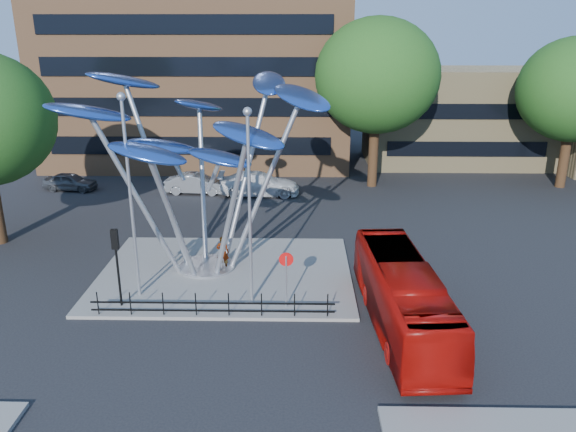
{
  "coord_description": "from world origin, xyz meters",
  "views": [
    {
      "loc": [
        2.47,
        -18.71,
        11.41
      ],
      "look_at": [
        2.05,
        4.0,
        3.69
      ],
      "focal_mm": 35.0,
      "sensor_mm": 36.0,
      "label": 1
    }
  ],
  "objects_px": {
    "street_lamp_right": "(249,191)",
    "red_bus": "(402,296)",
    "pedestrian": "(223,252)",
    "tree_right": "(377,76)",
    "traffic_light_island": "(116,251)",
    "parked_car_left": "(70,182)",
    "parked_car_mid": "(196,184)",
    "parked_car_right": "(259,184)",
    "tree_far": "(575,90)",
    "leaf_sculpture": "(199,131)",
    "no_entry_sign_island": "(286,270)",
    "street_lamp_left": "(129,181)"
  },
  "relations": [
    {
      "from": "street_lamp_left",
      "to": "parked_car_left",
      "type": "distance_m",
      "value": 20.04
    },
    {
      "from": "red_bus",
      "to": "parked_car_left",
      "type": "relative_size",
      "value": 2.57
    },
    {
      "from": "street_lamp_left",
      "to": "street_lamp_right",
      "type": "bearing_deg",
      "value": -5.71
    },
    {
      "from": "leaf_sculpture",
      "to": "parked_car_mid",
      "type": "bearing_deg",
      "value": 101.75
    },
    {
      "from": "parked_car_mid",
      "to": "parked_car_right",
      "type": "bearing_deg",
      "value": -91.26
    },
    {
      "from": "no_entry_sign_island",
      "to": "parked_car_left",
      "type": "bearing_deg",
      "value": 132.01
    },
    {
      "from": "tree_far",
      "to": "parked_car_mid",
      "type": "xyz_separation_m",
      "value": [
        -26.8,
        -2.2,
        -6.38
      ]
    },
    {
      "from": "tree_far",
      "to": "red_bus",
      "type": "relative_size",
      "value": 1.11
    },
    {
      "from": "red_bus",
      "to": "parked_car_mid",
      "type": "distance_m",
      "value": 21.82
    },
    {
      "from": "no_entry_sign_island",
      "to": "pedestrian",
      "type": "height_order",
      "value": "no_entry_sign_island"
    },
    {
      "from": "tree_right",
      "to": "tree_far",
      "type": "xyz_separation_m",
      "value": [
        14.0,
        0.0,
        -0.93
      ]
    },
    {
      "from": "street_lamp_left",
      "to": "no_entry_sign_island",
      "type": "xyz_separation_m",
      "value": [
        6.5,
        -0.98,
        -3.54
      ]
    },
    {
      "from": "pedestrian",
      "to": "parked_car_right",
      "type": "relative_size",
      "value": 0.29
    },
    {
      "from": "parked_car_mid",
      "to": "no_entry_sign_island",
      "type": "bearing_deg",
      "value": -155.52
    },
    {
      "from": "traffic_light_island",
      "to": "no_entry_sign_island",
      "type": "relative_size",
      "value": 1.4
    },
    {
      "from": "street_lamp_right",
      "to": "parked_car_right",
      "type": "xyz_separation_m",
      "value": [
        -0.8,
        16.46,
        -4.27
      ]
    },
    {
      "from": "traffic_light_island",
      "to": "street_lamp_left",
      "type": "bearing_deg",
      "value": 63.43
    },
    {
      "from": "leaf_sculpture",
      "to": "tree_right",
      "type": "bearing_deg",
      "value": 56.69
    },
    {
      "from": "tree_right",
      "to": "traffic_light_island",
      "type": "relative_size",
      "value": 3.54
    },
    {
      "from": "street_lamp_right",
      "to": "pedestrian",
      "type": "distance_m",
      "value": 5.59
    },
    {
      "from": "traffic_light_island",
      "to": "parked_car_left",
      "type": "xyz_separation_m",
      "value": [
        -9.13,
        17.93,
        -1.97
      ]
    },
    {
      "from": "tree_right",
      "to": "traffic_light_island",
      "type": "height_order",
      "value": "tree_right"
    },
    {
      "from": "tree_far",
      "to": "street_lamp_left",
      "type": "bearing_deg",
      "value": -145.08
    },
    {
      "from": "street_lamp_left",
      "to": "tree_far",
      "type": "bearing_deg",
      "value": 34.92
    },
    {
      "from": "traffic_light_island",
      "to": "parked_car_right",
      "type": "relative_size",
      "value": 0.6
    },
    {
      "from": "pedestrian",
      "to": "parked_car_left",
      "type": "height_order",
      "value": "pedestrian"
    },
    {
      "from": "street_lamp_right",
      "to": "red_bus",
      "type": "bearing_deg",
      "value": -16.44
    },
    {
      "from": "tree_far",
      "to": "tree_right",
      "type": "bearing_deg",
      "value": -180.0
    },
    {
      "from": "street_lamp_left",
      "to": "red_bus",
      "type": "distance_m",
      "value": 12.02
    },
    {
      "from": "parked_car_left",
      "to": "parked_car_mid",
      "type": "distance_m",
      "value": 9.36
    },
    {
      "from": "parked_car_left",
      "to": "traffic_light_island",
      "type": "bearing_deg",
      "value": -146.92
    },
    {
      "from": "street_lamp_left",
      "to": "parked_car_right",
      "type": "bearing_deg",
      "value": 75.25
    },
    {
      "from": "leaf_sculpture",
      "to": "parked_car_mid",
      "type": "distance_m",
      "value": 14.74
    },
    {
      "from": "tree_far",
      "to": "leaf_sculpture",
      "type": "height_order",
      "value": "tree_far"
    },
    {
      "from": "tree_right",
      "to": "street_lamp_left",
      "type": "height_order",
      "value": "tree_right"
    },
    {
      "from": "street_lamp_right",
      "to": "parked_car_left",
      "type": "bearing_deg",
      "value": 130.02
    },
    {
      "from": "leaf_sculpture",
      "to": "parked_car_left",
      "type": "relative_size",
      "value": 3.36
    },
    {
      "from": "parked_car_right",
      "to": "parked_car_left",
      "type": "bearing_deg",
      "value": 83.54
    },
    {
      "from": "parked_car_right",
      "to": "pedestrian",
      "type": "bearing_deg",
      "value": 173.71
    },
    {
      "from": "parked_car_mid",
      "to": "tree_right",
      "type": "bearing_deg",
      "value": -77.22
    },
    {
      "from": "street_lamp_right",
      "to": "no_entry_sign_island",
      "type": "distance_m",
      "value": 3.64
    },
    {
      "from": "leaf_sculpture",
      "to": "traffic_light_island",
      "type": "height_order",
      "value": "leaf_sculpture"
    },
    {
      "from": "tree_far",
      "to": "pedestrian",
      "type": "height_order",
      "value": "tree_far"
    },
    {
      "from": "traffic_light_island",
      "to": "no_entry_sign_island",
      "type": "height_order",
      "value": "traffic_light_island"
    },
    {
      "from": "tree_right",
      "to": "traffic_light_island",
      "type": "distance_m",
      "value": 24.06
    },
    {
      "from": "tree_far",
      "to": "leaf_sculpture",
      "type": "distance_m",
      "value": 28.53
    },
    {
      "from": "traffic_light_island",
      "to": "pedestrian",
      "type": "bearing_deg",
      "value": 45.46
    },
    {
      "from": "no_entry_sign_island",
      "to": "parked_car_right",
      "type": "height_order",
      "value": "no_entry_sign_island"
    },
    {
      "from": "no_entry_sign_island",
      "to": "parked_car_right",
      "type": "distance_m",
      "value": 17.13
    },
    {
      "from": "pedestrian",
      "to": "street_lamp_right",
      "type": "bearing_deg",
      "value": 117.17
    }
  ]
}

